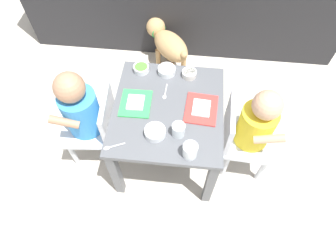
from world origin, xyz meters
TOP-DOWN VIEW (x-y plane):
  - ground_plane at (0.00, 0.00)m, footprint 7.00×7.00m
  - dining_table at (0.00, 0.00)m, footprint 0.54×0.59m
  - seated_child_left at (-0.43, -0.02)m, footprint 0.30×0.30m
  - seated_child_right at (0.43, -0.01)m, footprint 0.29×0.29m
  - dog at (-0.08, 0.75)m, footprint 0.36×0.38m
  - food_tray_left at (-0.16, 0.01)m, footprint 0.15×0.17m
  - food_tray_right at (0.16, 0.01)m, footprint 0.17×0.20m
  - water_cup_left at (0.12, -0.24)m, footprint 0.07×0.07m
  - water_cup_right at (0.06, -0.14)m, footprint 0.06×0.06m
  - cereal_bowl_right_side at (-0.03, 0.24)m, footprint 0.09×0.09m
  - cereal_bowl_left_side at (-0.04, -0.15)m, footprint 0.10×0.10m
  - veggie_bowl_near at (-0.17, 0.24)m, footprint 0.08×0.08m
  - veggie_bowl_far at (0.09, 0.22)m, footprint 0.08×0.08m
  - spoon_by_left_tray at (-0.23, -0.24)m, footprint 0.10×0.05m
  - spoon_by_right_tray at (-0.02, 0.09)m, footprint 0.02×0.10m

SIDE VIEW (x-z plane):
  - ground_plane at x=0.00m, z-range 0.00..0.00m
  - dog at x=-0.08m, z-range 0.06..0.38m
  - dining_table at x=0.00m, z-range 0.15..0.60m
  - seated_child_right at x=0.43m, z-range 0.08..0.70m
  - seated_child_left at x=-0.43m, z-range 0.08..0.73m
  - spoon_by_left_tray at x=-0.23m, z-range 0.45..0.46m
  - spoon_by_right_tray at x=-0.02m, z-range 0.45..0.46m
  - food_tray_right at x=0.16m, z-range 0.45..0.47m
  - food_tray_left at x=-0.16m, z-range 0.45..0.47m
  - veggie_bowl_near at x=-0.17m, z-range 0.46..0.49m
  - veggie_bowl_far at x=0.09m, z-range 0.46..0.49m
  - cereal_bowl_right_side at x=-0.03m, z-range 0.46..0.49m
  - cereal_bowl_left_side at x=-0.04m, z-range 0.46..0.49m
  - water_cup_right at x=0.06m, z-range 0.45..0.52m
  - water_cup_left at x=0.12m, z-range 0.45..0.52m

